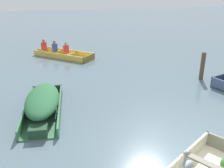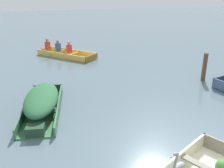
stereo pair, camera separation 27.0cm
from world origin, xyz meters
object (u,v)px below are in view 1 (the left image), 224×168
at_px(mooring_post, 202,66).
at_px(skiff_green_near_moored, 43,102).
at_px(rowboat_yellow_with_crew, 60,53).
at_px(heron_on_dinghy, 187,166).

bearing_deg(mooring_post, skiff_green_near_moored, -170.13).
distance_m(skiff_green_near_moored, rowboat_yellow_with_crew, 6.87).
bearing_deg(heron_on_dinghy, mooring_post, 51.52).
bearing_deg(skiff_green_near_moored, mooring_post, 9.87).
relative_size(rowboat_yellow_with_crew, heron_on_dinghy, 3.87).
height_order(rowboat_yellow_with_crew, mooring_post, mooring_post).
bearing_deg(heron_on_dinghy, skiff_green_near_moored, 116.94).
bearing_deg(heron_on_dinghy, rowboat_yellow_with_crew, 94.78).
bearing_deg(mooring_post, heron_on_dinghy, -128.48).
height_order(skiff_green_near_moored, rowboat_yellow_with_crew, rowboat_yellow_with_crew).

